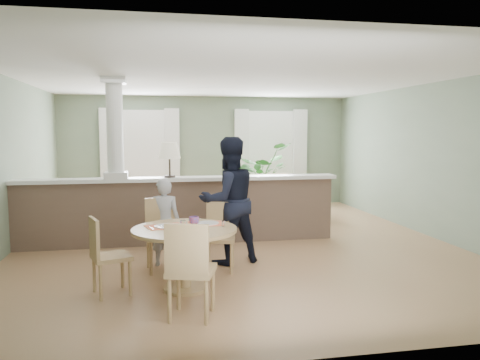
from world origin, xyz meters
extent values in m
plane|color=#A57D57|center=(0.00, 0.00, 0.00)|extent=(8.00, 8.00, 0.00)
cube|color=gray|center=(0.00, 4.00, 1.35)|extent=(7.00, 0.02, 2.70)
cube|color=gray|center=(-3.50, 0.00, 1.35)|extent=(0.02, 8.00, 2.70)
cube|color=gray|center=(3.50, 0.00, 1.35)|extent=(0.02, 8.00, 2.70)
cube|color=gray|center=(0.00, -4.00, 1.35)|extent=(7.00, 0.02, 2.70)
cube|color=white|center=(0.00, 0.00, 2.70)|extent=(7.00, 8.00, 0.02)
cube|color=white|center=(-1.60, 3.97, 1.55)|extent=(1.10, 0.02, 1.50)
cube|color=white|center=(-1.60, 3.94, 1.55)|extent=(1.22, 0.04, 1.62)
cube|color=white|center=(1.60, 3.97, 1.55)|extent=(1.10, 0.02, 1.50)
cube|color=white|center=(1.60, 3.94, 1.55)|extent=(1.22, 0.04, 1.62)
cube|color=silver|center=(-2.35, 3.88, 1.25)|extent=(0.35, 0.10, 2.30)
cube|color=silver|center=(-0.85, 3.88, 1.25)|extent=(0.35, 0.10, 2.30)
cube|color=silver|center=(0.85, 3.88, 1.25)|extent=(0.35, 0.10, 2.30)
cube|color=silver|center=(2.35, 3.88, 1.25)|extent=(0.35, 0.10, 2.30)
cube|color=brown|center=(-0.90, 0.20, 0.53)|extent=(5.20, 0.22, 1.05)
cube|color=white|center=(-0.90, 0.20, 1.08)|extent=(5.32, 0.36, 0.06)
cube|color=white|center=(-1.90, 0.20, 1.16)|extent=(0.36, 0.36, 0.10)
cylinder|color=white|center=(-1.90, 0.20, 1.91)|extent=(0.26, 0.26, 1.39)
cube|color=white|center=(-1.90, 0.20, 2.65)|extent=(0.38, 0.38, 0.10)
cylinder|color=black|center=(-1.05, 0.20, 1.12)|extent=(0.18, 0.18, 0.03)
cylinder|color=black|center=(-1.05, 0.20, 1.28)|extent=(0.03, 0.03, 0.28)
cone|color=white|center=(-1.05, 0.20, 1.55)|extent=(0.36, 0.36, 0.26)
imported|color=olive|center=(0.67, 2.04, 0.46)|extent=(3.34, 1.91, 0.92)
imported|color=#2C5F26|center=(1.16, 3.17, 0.80)|extent=(1.88, 1.90, 1.59)
cylinder|color=tan|center=(-0.98, -2.10, 0.02)|extent=(0.51, 0.51, 0.04)
cylinder|color=tan|center=(-0.98, -2.10, 0.37)|extent=(0.14, 0.14, 0.66)
cylinder|color=tan|center=(-0.98, -2.10, 0.72)|extent=(1.22, 1.22, 0.04)
cube|color=#E33347|center=(-1.20, -1.98, 0.74)|extent=(0.50, 0.42, 0.01)
cube|color=#E33347|center=(-0.71, -1.90, 0.74)|extent=(0.45, 0.34, 0.01)
cylinder|color=white|center=(-1.19, -2.01, 0.75)|extent=(0.27, 0.27, 0.01)
cylinder|color=white|center=(-0.68, -1.92, 0.75)|extent=(0.27, 0.27, 0.01)
cylinder|color=white|center=(-0.99, -2.13, 0.79)|extent=(0.07, 0.07, 0.09)
cube|color=silver|center=(-1.23, -2.07, 0.76)|extent=(0.06, 0.17, 0.00)
cube|color=silver|center=(-1.36, -2.07, 0.75)|extent=(0.07, 0.21, 0.00)
cylinder|color=white|center=(-0.52, -2.09, 0.77)|extent=(0.04, 0.04, 0.07)
cylinder|color=silver|center=(-0.52, -2.09, 0.82)|extent=(0.04, 0.04, 0.01)
imported|color=blue|center=(-0.85, -1.91, 0.79)|extent=(0.15, 0.15, 0.10)
cube|color=tan|center=(-1.21, -1.27, 0.46)|extent=(0.48, 0.48, 0.05)
cylinder|color=tan|center=(-1.37, -1.47, 0.22)|extent=(0.04, 0.04, 0.44)
cylinder|color=tan|center=(-1.02, -1.43, 0.22)|extent=(0.04, 0.04, 0.44)
cylinder|color=tan|center=(-1.41, -1.12, 0.22)|extent=(0.04, 0.04, 0.44)
cylinder|color=tan|center=(-1.06, -1.08, 0.22)|extent=(0.04, 0.04, 0.44)
cube|color=tan|center=(-1.23, -1.08, 0.72)|extent=(0.41, 0.09, 0.47)
cube|color=tan|center=(-0.46, -1.41, 0.43)|extent=(0.48, 0.48, 0.05)
cylinder|color=tan|center=(-0.66, -1.54, 0.21)|extent=(0.04, 0.04, 0.41)
cylinder|color=tan|center=(-0.34, -1.61, 0.21)|extent=(0.04, 0.04, 0.41)
cylinder|color=tan|center=(-0.59, -1.22, 0.21)|extent=(0.04, 0.04, 0.41)
cylinder|color=tan|center=(-0.27, -1.29, 0.21)|extent=(0.04, 0.04, 0.41)
cube|color=tan|center=(-0.42, -1.23, 0.68)|extent=(0.39, 0.12, 0.44)
cube|color=tan|center=(-0.97, -2.93, 0.48)|extent=(0.56, 0.56, 0.05)
cylinder|color=tan|center=(-0.74, -2.81, 0.23)|extent=(0.04, 0.04, 0.46)
cylinder|color=tan|center=(-1.08, -2.71, 0.23)|extent=(0.04, 0.04, 0.46)
cylinder|color=tan|center=(-0.85, -3.16, 0.23)|extent=(0.04, 0.04, 0.46)
cylinder|color=tan|center=(-1.19, -3.05, 0.23)|extent=(0.04, 0.04, 0.46)
cube|color=tan|center=(-1.03, -3.13, 0.75)|extent=(0.42, 0.17, 0.49)
cube|color=tan|center=(-1.81, -2.09, 0.43)|extent=(0.51, 0.51, 0.05)
cylinder|color=tan|center=(-1.60, -2.20, 0.21)|extent=(0.04, 0.04, 0.41)
cylinder|color=tan|center=(-1.70, -1.88, 0.21)|extent=(0.04, 0.04, 0.41)
cylinder|color=tan|center=(-1.91, -2.30, 0.21)|extent=(0.04, 0.04, 0.41)
cylinder|color=tan|center=(-2.02, -1.99, 0.21)|extent=(0.04, 0.04, 0.41)
cube|color=tan|center=(-1.98, -2.15, 0.67)|extent=(0.16, 0.38, 0.44)
imported|color=#A3A2A7|center=(-1.18, -1.05, 0.61)|extent=(0.49, 0.37, 1.22)
imported|color=black|center=(-0.29, -1.07, 0.89)|extent=(1.03, 0.90, 1.78)
camera|label=1|loc=(-1.33, -7.48, 1.86)|focal=35.00mm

